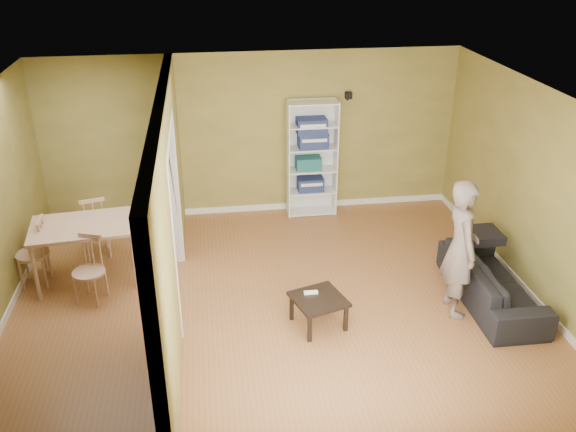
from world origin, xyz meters
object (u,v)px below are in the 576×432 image
object	(u,v)px
bookshelf	(311,158)
dining_table	(83,230)
chair_left	(32,252)
chair_far	(95,225)
coffee_table	(319,302)
person	(462,237)
chair_near	(88,271)
sofa	(493,276)

from	to	relation	value
bookshelf	dining_table	xyz separation A→B (m)	(-3.29, -1.69, -0.20)
chair_left	chair_far	world-z (taller)	chair_far
coffee_table	dining_table	world-z (taller)	dining_table
bookshelf	chair_left	size ratio (longest dim) A/B	2.00
coffee_table	chair_far	distance (m)	3.53
person	chair_near	world-z (taller)	person
person	bookshelf	xyz separation A→B (m)	(-1.24, 3.07, -0.08)
coffee_table	chair_left	world-z (taller)	chair_left
chair_near	person	bearing A→B (deg)	9.37
bookshelf	chair_near	world-z (taller)	bookshelf
coffee_table	sofa	bearing A→B (deg)	5.37
sofa	person	size ratio (longest dim) A/B	0.94
chair_far	chair_near	bearing A→B (deg)	79.06
bookshelf	chair_near	size ratio (longest dim) A/B	2.13
person	bookshelf	distance (m)	3.31
sofa	chair_far	xyz separation A→B (m)	(-5.06, 1.91, 0.11)
dining_table	chair_left	distance (m)	0.72
person	dining_table	size ratio (longest dim) A/B	1.56
dining_table	chair_near	xyz separation A→B (m)	(0.11, -0.54, -0.30)
dining_table	chair_far	world-z (taller)	chair_far
sofa	coffee_table	world-z (taller)	sofa
coffee_table	chair_far	xyz separation A→B (m)	(-2.82, 2.12, 0.15)
sofa	chair_near	distance (m)	5.02
person	chair_far	world-z (taller)	person
chair_left	sofa	bearing A→B (deg)	77.19
sofa	chair_left	xyz separation A→B (m)	(-5.75, 1.22, 0.11)
sofa	dining_table	size ratio (longest dim) A/B	1.46
chair_far	bookshelf	bearing A→B (deg)	-177.87
person	coffee_table	size ratio (longest dim) A/B	3.57
bookshelf	coffee_table	distance (m)	3.23
sofa	dining_table	xyz separation A→B (m)	(-5.08, 1.24, 0.37)
coffee_table	chair_far	size ratio (longest dim) A/B	0.60
chair_near	dining_table	bearing A→B (deg)	121.25
chair_far	dining_table	bearing A→B (deg)	73.29
chair_near	chair_far	distance (m)	1.22
sofa	chair_left	distance (m)	5.88
bookshelf	dining_table	world-z (taller)	bookshelf
sofa	bookshelf	xyz separation A→B (m)	(-1.79, 2.93, 0.57)
sofa	chair_far	bearing A→B (deg)	70.28
chair_near	sofa	bearing A→B (deg)	12.01
bookshelf	chair_far	xyz separation A→B (m)	(-3.28, -1.02, -0.46)
person	chair_far	bearing A→B (deg)	69.06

